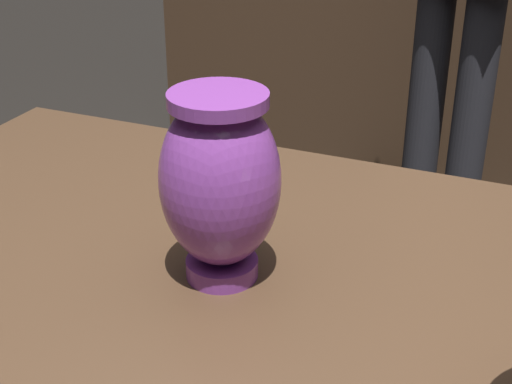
# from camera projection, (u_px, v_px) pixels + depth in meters

# --- Properties ---
(back_display_shelf) EXTENTS (2.60, 0.40, 0.99)m
(back_display_shelf) POSITION_uv_depth(u_px,v_px,m) (495.00, 46.00, 2.80)
(back_display_shelf) COLOR #422D1E
(back_display_shelf) RESTS_ON ground_plane
(vase_centerpiece) EXTENTS (0.13, 0.13, 0.21)m
(vase_centerpiece) POSITION_uv_depth(u_px,v_px,m) (220.00, 181.00, 0.79)
(vase_centerpiece) COLOR #7A388E
(vase_centerpiece) RESTS_ON display_plinth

